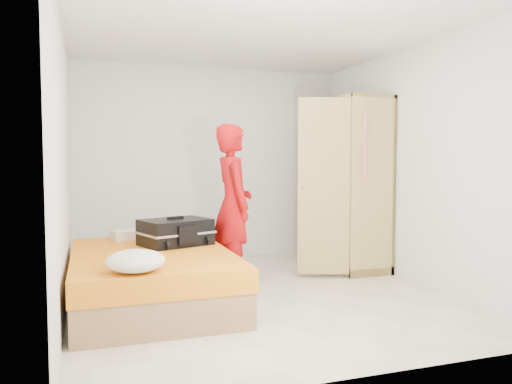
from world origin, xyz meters
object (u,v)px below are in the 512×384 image
object	(u,v)px
bed	(152,278)
round_cushion	(136,261)
suitcase	(176,232)
wardrobe	(346,188)
person	(233,205)

from	to	relation	value
bed	round_cushion	bearing A→B (deg)	-104.66
suitcase	bed	bearing A→B (deg)	-152.31
bed	wardrobe	size ratio (longest dim) A/B	0.96
wardrobe	suitcase	world-z (taller)	wardrobe
person	suitcase	size ratio (longest dim) A/B	2.20
person	suitcase	xyz separation A→B (m)	(-0.65, -0.17, -0.24)
suitcase	round_cushion	xyz separation A→B (m)	(-0.49, -1.12, -0.04)
bed	round_cushion	distance (m)	0.91
bed	person	world-z (taller)	person
bed	suitcase	world-z (taller)	suitcase
bed	person	xyz separation A→B (m)	(0.92, 0.47, 0.62)
person	wardrobe	bearing A→B (deg)	-76.08
bed	person	bearing A→B (deg)	26.91
bed	suitcase	distance (m)	0.55
bed	wardrobe	distance (m)	2.75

